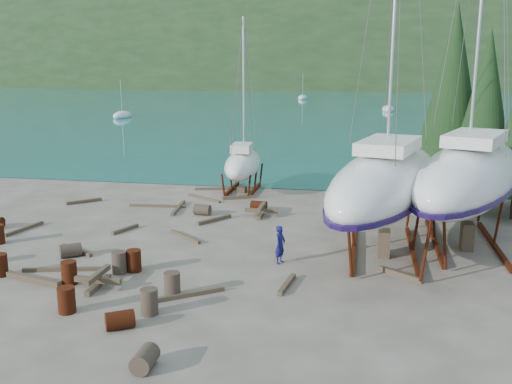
% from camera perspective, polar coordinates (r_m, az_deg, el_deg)
% --- Properties ---
extents(ground, '(600.00, 600.00, 0.00)m').
position_cam_1_polar(ground, '(23.55, -4.73, -7.39)').
color(ground, '#565044').
rests_on(ground, ground).
extents(bay_water, '(700.00, 700.00, 0.00)m').
position_cam_1_polar(bay_water, '(336.44, 9.87, 11.20)').
color(bay_water, '#1A6882').
rests_on(bay_water, ground).
extents(far_hill, '(800.00, 360.00, 110.00)m').
position_cam_1_polar(far_hill, '(341.44, 9.89, 11.22)').
color(far_hill, '#1C3018').
rests_on(far_hill, ground).
extents(far_house_left, '(6.60, 5.60, 5.60)m').
position_cam_1_polar(far_house_left, '(221.42, -6.77, 11.33)').
color(far_house_left, beige).
rests_on(far_house_left, ground).
extents(far_house_center, '(6.60, 5.60, 5.60)m').
position_cam_1_polar(far_house_center, '(212.95, 3.76, 11.34)').
color(far_house_center, beige).
rests_on(far_house_center, ground).
extents(far_house_right, '(6.60, 5.60, 5.60)m').
position_cam_1_polar(far_house_right, '(212.72, 17.50, 10.79)').
color(far_house_right, beige).
rests_on(far_house_right, ground).
extents(cypress_near_right, '(3.60, 3.60, 10.00)m').
position_cam_1_polar(cypress_near_right, '(34.00, 21.94, 7.96)').
color(cypress_near_right, black).
rests_on(cypress_near_right, ground).
extents(cypress_back_left, '(4.14, 4.14, 11.50)m').
position_cam_1_polar(cypress_back_left, '(35.68, 19.06, 9.77)').
color(cypress_back_left, black).
rests_on(cypress_back_left, ground).
extents(moored_boat_left, '(2.00, 5.00, 6.05)m').
position_cam_1_polar(moored_boat_left, '(89.24, -13.24, 7.47)').
color(moored_boat_left, white).
rests_on(moored_boat_left, ground).
extents(moored_boat_mid, '(2.00, 5.00, 6.05)m').
position_cam_1_polar(moored_boat_mid, '(101.67, 13.07, 8.09)').
color(moored_boat_mid, white).
rests_on(moored_boat_mid, ground).
extents(moored_boat_far, '(2.00, 5.00, 6.05)m').
position_cam_1_polar(moored_boat_far, '(132.26, 4.68, 9.38)').
color(moored_boat_far, white).
rests_on(moored_boat_far, ground).
extents(large_sailboat_near, '(6.79, 12.91, 19.52)m').
position_cam_1_polar(large_sailboat_near, '(25.01, 12.90, 1.01)').
color(large_sailboat_near, white).
rests_on(large_sailboat_near, ground).
extents(large_sailboat_far, '(8.03, 13.12, 19.99)m').
position_cam_1_polar(large_sailboat_far, '(26.95, 20.58, 1.60)').
color(large_sailboat_far, white).
rests_on(large_sailboat_far, ground).
extents(small_sailboat_shore, '(2.58, 6.93, 10.89)m').
position_cam_1_polar(small_sailboat_shore, '(36.61, -1.32, 2.85)').
color(small_sailboat_shore, white).
rests_on(small_sailboat_shore, ground).
extents(worker, '(0.55, 0.67, 1.60)m').
position_cam_1_polar(worker, '(23.58, 2.44, -5.28)').
color(worker, '#121250').
rests_on(worker, ground).
extents(drum_1, '(0.58, 0.88, 0.58)m').
position_cam_1_polar(drum_1, '(16.32, -11.06, -16.08)').
color(drum_1, '#2D2823').
rests_on(drum_1, ground).
extents(drum_3, '(0.58, 0.58, 0.88)m').
position_cam_1_polar(drum_3, '(20.20, -18.42, -10.21)').
color(drum_3, '#52200E').
rests_on(drum_3, ground).
extents(drum_4, '(0.91, 0.63, 0.58)m').
position_cam_1_polar(drum_4, '(31.91, 0.28, -1.40)').
color(drum_4, '#52200E').
rests_on(drum_4, ground).
extents(drum_5, '(0.58, 0.58, 0.88)m').
position_cam_1_polar(drum_5, '(19.39, -10.63, -10.73)').
color(drum_5, '#2D2823').
rests_on(drum_5, ground).
extents(drum_9, '(0.93, 0.67, 0.58)m').
position_cam_1_polar(drum_9, '(31.22, -5.39, -1.78)').
color(drum_9, '#2D2823').
rests_on(drum_9, ground).
extents(drum_10, '(0.58, 0.58, 0.88)m').
position_cam_1_polar(drum_10, '(22.63, -18.18, -7.68)').
color(drum_10, '#52200E').
rests_on(drum_10, ground).
extents(drum_12, '(1.05, 0.96, 0.58)m').
position_cam_1_polar(drum_12, '(18.67, -13.45, -12.33)').
color(drum_12, '#52200E').
rests_on(drum_12, ground).
extents(drum_13, '(0.58, 0.58, 0.88)m').
position_cam_1_polar(drum_13, '(24.43, -24.22, -6.67)').
color(drum_13, '#52200E').
rests_on(drum_13, ground).
extents(drum_14, '(0.58, 0.58, 0.88)m').
position_cam_1_polar(drum_14, '(23.29, -12.11, -6.73)').
color(drum_14, '#52200E').
rests_on(drum_14, ground).
extents(drum_15, '(1.05, 0.99, 0.58)m').
position_cam_1_polar(drum_15, '(25.71, -18.05, -5.57)').
color(drum_15, '#2D2823').
rests_on(drum_15, ground).
extents(drum_16, '(0.58, 0.58, 0.88)m').
position_cam_1_polar(drum_16, '(23.22, -13.52, -6.86)').
color(drum_16, '#2D2823').
rests_on(drum_16, ground).
extents(drum_17, '(0.58, 0.58, 0.88)m').
position_cam_1_polar(drum_17, '(20.67, -8.39, -9.13)').
color(drum_17, '#2D2823').
rests_on(drum_17, ground).
extents(timber_0, '(2.43, 1.67, 0.14)m').
position_cam_1_polar(timber_0, '(34.81, -5.21, -0.62)').
color(timber_0, brown).
rests_on(timber_0, ground).
extents(timber_1, '(1.65, 1.31, 0.19)m').
position_cam_1_polar(timber_1, '(23.01, 14.28, -8.00)').
color(timber_1, brown).
rests_on(timber_1, ground).
extents(timber_2, '(1.65, 1.57, 0.19)m').
position_cam_1_polar(timber_2, '(35.30, -16.82, -0.90)').
color(timber_2, brown).
rests_on(timber_2, ground).
extents(timber_3, '(3.02, 0.90, 0.15)m').
position_cam_1_polar(timber_3, '(24.18, -18.84, -7.33)').
color(timber_3, brown).
rests_on(timber_3, ground).
extents(timber_4, '(0.78, 1.67, 0.17)m').
position_cam_1_polar(timber_4, '(28.92, -12.95, -3.65)').
color(timber_4, brown).
rests_on(timber_4, ground).
extents(timber_5, '(2.41, 1.80, 0.16)m').
position_cam_1_polar(timber_5, '(20.64, -6.98, -10.19)').
color(timber_5, brown).
rests_on(timber_5, ground).
extents(timber_6, '(1.90, 0.96, 0.19)m').
position_cam_1_polar(timber_6, '(34.78, -1.76, -0.55)').
color(timber_6, brown).
rests_on(timber_6, ground).
extents(timber_7, '(0.44, 1.93, 0.17)m').
position_cam_1_polar(timber_7, '(21.43, 3.11, -9.20)').
color(timber_7, brown).
rests_on(timber_7, ground).
extents(timber_8, '(1.42, 1.96, 0.19)m').
position_cam_1_polar(timber_8, '(29.94, -4.20, -2.78)').
color(timber_8, brown).
rests_on(timber_8, ground).
extents(timber_9, '(2.70, 0.83, 0.15)m').
position_cam_1_polar(timber_9, '(37.38, -4.02, 0.34)').
color(timber_9, brown).
rests_on(timber_9, ground).
extents(timber_10, '(0.50, 3.13, 0.16)m').
position_cam_1_polar(timber_10, '(32.62, -7.77, -1.58)').
color(timber_10, brown).
rests_on(timber_10, ground).
extents(timber_11, '(1.95, 1.68, 0.15)m').
position_cam_1_polar(timber_11, '(27.27, -7.11, -4.45)').
color(timber_11, brown).
rests_on(timber_11, ground).
extents(timber_12, '(1.97, 1.19, 0.17)m').
position_cam_1_polar(timber_12, '(26.32, -17.52, -5.58)').
color(timber_12, brown).
rests_on(timber_12, ground).
extents(timber_15, '(3.29, 0.46, 0.15)m').
position_cam_1_polar(timber_15, '(33.31, -9.83, -1.37)').
color(timber_15, brown).
rests_on(timber_15, ground).
extents(timber_16, '(2.57, 0.86, 0.23)m').
position_cam_1_polar(timber_16, '(23.37, -21.37, -8.13)').
color(timber_16, brown).
rests_on(timber_16, ground).
extents(timber_17, '(0.67, 2.51, 0.16)m').
position_cam_1_polar(timber_17, '(30.54, -22.17, -3.43)').
color(timber_17, brown).
rests_on(timber_17, ground).
extents(timber_pile_fore, '(1.80, 1.80, 0.60)m').
position_cam_1_polar(timber_pile_fore, '(22.01, -15.54, -8.48)').
color(timber_pile_fore, brown).
rests_on(timber_pile_fore, ground).
extents(timber_pile_aft, '(1.80, 1.80, 0.60)m').
position_cam_1_polar(timber_pile_aft, '(30.85, 0.55, -1.88)').
color(timber_pile_aft, brown).
rests_on(timber_pile_aft, ground).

